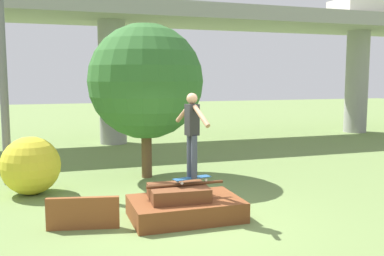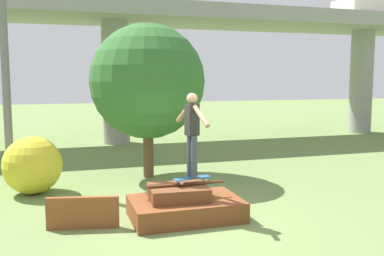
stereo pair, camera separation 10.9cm
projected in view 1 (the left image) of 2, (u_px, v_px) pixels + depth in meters
The scene contains 10 objects.
ground_plane at pixel (186, 218), 8.29m from camera, with size 80.00×80.00×0.00m, color olive.
scrap_pile at pixel (184, 205), 8.25m from camera, with size 2.10×1.36×0.70m.
scrap_plank_loose at pixel (83, 213), 7.64m from camera, with size 1.28×0.36×0.59m.
skateboard at pixel (192, 178), 8.26m from camera, with size 0.79×0.34×0.09m.
skater at pixel (192, 129), 8.15m from camera, with size 0.33×1.21×1.63m.
highway_overpass at pixel (111, 23), 17.28m from camera, with size 44.00×4.11×5.62m.
car_on_overpass_left at pixel (371, 5), 20.80m from camera, with size 3.94×1.80×1.48m.
utility_pole at pixel (0, 11), 10.43m from camera, with size 1.30×0.20×8.39m.
tree_behind_left at pixel (146, 82), 11.43m from camera, with size 3.08×3.08×4.16m.
bush_yellow_flowering at pixel (31, 166), 9.92m from camera, with size 1.36×1.36×1.36m.
Camera 1 is at (-2.38, -7.67, 2.69)m, focal length 40.00 mm.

